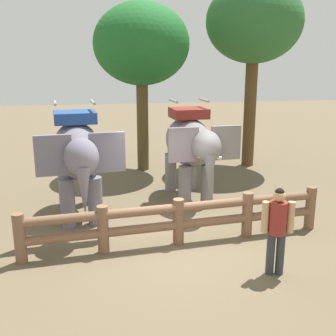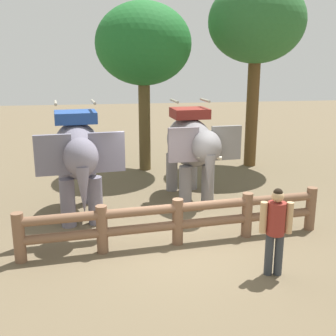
# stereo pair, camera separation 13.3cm
# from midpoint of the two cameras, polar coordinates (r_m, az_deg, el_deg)

# --- Properties ---
(ground_plane) EXTENTS (60.00, 60.00, 0.00)m
(ground_plane) POSITION_cam_midpoint_polar(r_m,az_deg,el_deg) (9.46, 1.07, -10.40)
(ground_plane) COLOR brown
(log_fence) EXTENTS (6.84, 0.89, 1.05)m
(log_fence) POSITION_cam_midpoint_polar(r_m,az_deg,el_deg) (9.27, 1.03, -6.87)
(log_fence) COLOR brown
(log_fence) RESTS_ON ground
(elephant_near_left) EXTENTS (1.98, 3.50, 2.98)m
(elephant_near_left) POSITION_cam_midpoint_polar(r_m,az_deg,el_deg) (10.79, -12.56, 1.84)
(elephant_near_left) COLOR slate
(elephant_near_left) RESTS_ON ground
(elephant_center) EXTENTS (1.93, 3.38, 2.90)m
(elephant_center) POSITION_cam_midpoint_polar(r_m,az_deg,el_deg) (11.90, 2.77, 3.13)
(elephant_center) COLOR gray
(elephant_center) RESTS_ON ground
(tourist_woman_in_black) EXTENTS (0.60, 0.39, 1.72)m
(tourist_woman_in_black) POSITION_cam_midpoint_polar(r_m,az_deg,el_deg) (8.13, 14.20, -7.55)
(tourist_woman_in_black) COLOR #30353B
(tourist_woman_in_black) RESTS_ON ground
(tree_far_left) EXTENTS (3.34, 3.34, 5.92)m
(tree_far_left) POSITION_cam_midpoint_polar(r_m,az_deg,el_deg) (15.14, -3.90, 16.32)
(tree_far_left) COLOR brown
(tree_far_left) RESTS_ON ground
(tree_back_center) EXTENTS (3.46, 3.46, 6.76)m
(tree_back_center) POSITION_cam_midpoint_polar(r_m,az_deg,el_deg) (16.09, 11.40, 18.71)
(tree_back_center) COLOR brown
(tree_back_center) RESTS_ON ground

